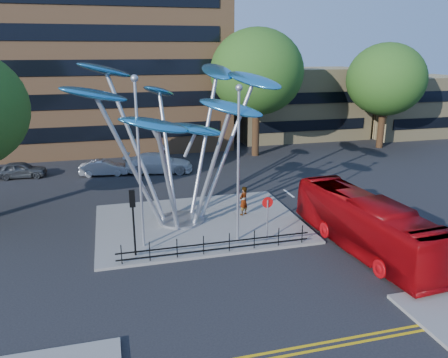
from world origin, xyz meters
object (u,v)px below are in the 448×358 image
object	(u,v)px
tree_far	(386,80)
parked_car_left	(21,170)
traffic_light_island	(133,209)
parked_car_right	(159,163)
parked_car_mid	(104,168)
leaf_sculpture	(176,109)
street_lamp_right	(238,151)
red_bus	(365,224)
tree_right	(257,72)
street_lamp_left	(138,149)
pedestrian	(244,201)
no_entry_sign_island	(267,211)

from	to	relation	value
tree_far	parked_car_left	size ratio (longest dim) A/B	2.76
traffic_light_island	parked_car_right	world-z (taller)	traffic_light_island
parked_car_mid	parked_car_right	xyz separation A→B (m)	(4.50, -0.31, 0.18)
tree_far	leaf_sculpture	distance (m)	28.53
street_lamp_right	red_bus	world-z (taller)	street_lamp_right
leaf_sculpture	street_lamp_right	bearing A→B (deg)	-55.09
leaf_sculpture	parked_car_mid	distance (m)	14.05
red_bus	parked_car_left	distance (m)	27.38
tree_right	street_lamp_left	distance (m)	22.49
street_lamp_left	pedestrian	xyz separation A→B (m)	(6.41, 2.95, -4.29)
tree_far	no_entry_sign_island	world-z (taller)	tree_far
leaf_sculpture	street_lamp_right	distance (m)	4.83
traffic_light_island	red_bus	world-z (taller)	traffic_light_island
pedestrian	parked_car_right	bearing A→B (deg)	-105.18
tree_right	street_lamp_left	xyz separation A→B (m)	(-12.50, -18.50, -2.68)
parked_car_left	parked_car_mid	distance (m)	6.61
pedestrian	parked_car_left	distance (m)	19.81
parked_car_mid	parked_car_right	world-z (taller)	parked_car_right
red_bus	pedestrian	world-z (taller)	red_bus
parked_car_left	tree_far	bearing A→B (deg)	-83.39
traffic_light_island	parked_car_left	xyz separation A→B (m)	(-8.01, 16.97, -1.95)
street_lamp_right	parked_car_mid	bearing A→B (deg)	114.27
red_bus	parked_car_left	xyz separation A→B (m)	(-19.61, 19.08, -0.77)
parked_car_mid	parked_car_left	bearing A→B (deg)	87.53
tree_far	street_lamp_right	world-z (taller)	tree_far
traffic_light_island	parked_car_mid	bearing A→B (deg)	95.29
no_entry_sign_island	street_lamp_left	bearing A→B (deg)	171.39
traffic_light_island	parked_car_mid	size ratio (longest dim) A/B	0.88
red_bus	tree_right	bearing A→B (deg)	82.25
red_bus	traffic_light_island	bearing A→B (deg)	165.65
traffic_light_island	pedestrian	distance (m)	8.11
red_bus	parked_car_left	world-z (taller)	red_bus
traffic_light_island	red_bus	xyz separation A→B (m)	(11.60, -2.11, -1.18)
tree_right	pedestrian	bearing A→B (deg)	-111.39
tree_right	pedestrian	size ratio (longest dim) A/B	6.62
tree_far	leaf_sculpture	world-z (taller)	tree_far
tree_right	parked_car_mid	xyz separation A→B (m)	(-14.48, -3.52, -7.39)
traffic_light_island	no_entry_sign_island	distance (m)	7.05
no_entry_sign_island	parked_car_left	distance (m)	22.68
tree_far	red_bus	size ratio (longest dim) A/B	1.05
tree_right	red_bus	bearing A→B (deg)	-93.71
pedestrian	parked_car_left	size ratio (longest dim) A/B	0.47
leaf_sculpture	no_entry_sign_island	world-z (taller)	leaf_sculpture
traffic_light_island	parked_car_left	distance (m)	18.87
street_lamp_right	leaf_sculpture	bearing A→B (deg)	124.91
tree_right	traffic_light_island	world-z (taller)	tree_right
pedestrian	parked_car_mid	world-z (taller)	pedestrian
tree_far	parked_car_mid	xyz separation A→B (m)	(-28.48, -3.52, -6.46)
parked_car_mid	parked_car_right	bearing A→B (deg)	-87.80
tree_right	parked_car_mid	distance (m)	16.63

